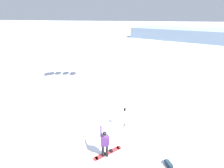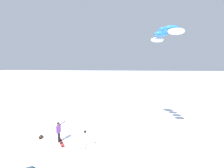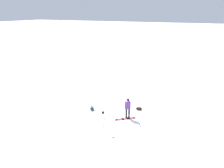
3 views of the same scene
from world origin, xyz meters
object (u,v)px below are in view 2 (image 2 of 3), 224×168
gear_bag_small (41,137)px  snowboard (61,142)px  camera_tripod (85,136)px  traction_kite (166,33)px  snowboarder (59,130)px

gear_bag_small → snowboard: bearing=-101.0°
camera_tripod → snowboard: bearing=73.1°
camera_tripod → traction_kite: bearing=-64.7°
snowboard → camera_tripod: (-0.71, -2.34, 1.03)m
snowboarder → camera_tripod: size_ratio=1.14×
traction_kite → gear_bag_small: (-1.74, 10.44, -8.78)m
snowboarder → gear_bag_small: 2.09m
snowboarder → gear_bag_small: bearing=81.1°
snowboard → camera_tripod: 2.65m
snowboard → traction_kite: size_ratio=0.34×
camera_tripod → gear_bag_small: (1.11, 4.40, -0.94)m
traction_kite → camera_tripod: 10.30m
camera_tripod → gear_bag_small: 4.63m
traction_kite → camera_tripod: size_ratio=2.79×
gear_bag_small → traction_kite: bearing=-80.5°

